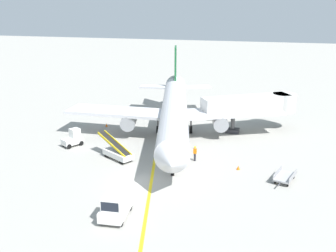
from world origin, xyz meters
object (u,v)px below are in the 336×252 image
Objects in this scene: belt_loader_forward_hold at (117,152)px; baggage_tug_near_wing at (73,138)px; jet_bridge at (255,105)px; pushback_tug at (115,207)px; baggage_cart_loaded at (285,177)px; ground_crew_marshaller at (195,153)px; airliner at (174,111)px; safety_cone_nose_left at (107,125)px; safety_cone_nose_right at (238,168)px.

baggage_tug_near_wing is at bearing 159.46° from belt_loader_forward_hold.
pushback_tug is (-9.37, -26.13, -2.55)m from jet_bridge.
baggage_tug_near_wing is at bearing 171.73° from baggage_cart_loaded.
jet_bridge reaches higher than ground_crew_marshaller.
jet_bridge is 27.87m from pushback_tug.
airliner is 79.46× the size of safety_cone_nose_left.
pushback_tug reaches higher than baggage_cart_loaded.
pushback_tug is 0.98× the size of baggage_cart_loaded.
belt_loader_forward_hold is 17.88m from baggage_cart_loaded.
safety_cone_nose_left and safety_cone_nose_right have the same top height.
airliner is 2.84× the size of jet_bridge.
pushback_tug is at bearing -109.72° from jet_bridge.
pushback_tug is 13.99m from ground_crew_marshaller.
pushback_tug is 1.37× the size of baggage_tug_near_wing.
pushback_tug reaches higher than safety_cone_nose_right.
pushback_tug is at bearing -64.63° from safety_cone_nose_left.
pushback_tug is at bearing -105.69° from ground_crew_marshaller.
belt_loader_forward_hold is at bearing -168.50° from ground_crew_marshaller.
safety_cone_nose_right is at bearing 2.31° from belt_loader_forward_hold.
belt_loader_forward_hold is 8.57m from ground_crew_marshaller.
airliner reaches higher than jet_bridge.
ground_crew_marshaller is at bearing 166.37° from safety_cone_nose_right.
baggage_tug_near_wing is 1.60× the size of ground_crew_marshaller.
baggage_cart_loaded is (13.24, 10.72, -0.53)m from pushback_tug.
ground_crew_marshaller reaches higher than safety_cone_nose_left.
pushback_tug is at bearing -125.05° from safety_cone_nose_right.
belt_loader_forward_hold reaches higher than pushback_tug.
jet_bridge is 27.94× the size of safety_cone_nose_left.
pushback_tug is at bearing -68.59° from belt_loader_forward_hold.
belt_loader_forward_hold is (-13.98, -14.37, -2.77)m from jet_bridge.
safety_cone_nose_left is (-23.91, 11.78, -0.25)m from baggage_cart_loaded.
baggage_tug_near_wing is at bearing 128.50° from pushback_tug.
baggage_cart_loaded is at bearing -18.88° from safety_cone_nose_right.
safety_cone_nose_right is at bearing -27.88° from safety_cone_nose_left.
pushback_tug is (0.44, -20.83, -2.42)m from airliner.
belt_loader_forward_hold is 2.91× the size of ground_crew_marshaller.
belt_loader_forward_hold is (6.76, -2.53, -0.15)m from baggage_tug_near_wing.
baggage_tug_near_wing is at bearing 174.29° from safety_cone_nose_right.
baggage_cart_loaded is 9.86m from ground_crew_marshaller.
airliner is at bearing -9.27° from safety_cone_nose_left.
ground_crew_marshaller is 17.05m from safety_cone_nose_left.
safety_cone_nose_right is at bearing 54.95° from pushback_tug.
ground_crew_marshaller is at bearing 163.78° from baggage_cart_loaded.
airliner is at bearing 143.52° from baggage_cart_loaded.
belt_loader_forward_hold reaches higher than ground_crew_marshaller.
ground_crew_marshaller is at bearing -60.17° from airliner.
safety_cone_nose_left is 1.00× the size of safety_cone_nose_right.
baggage_tug_near_wing is at bearing 176.88° from ground_crew_marshaller.
safety_cone_nose_left is 21.82m from safety_cone_nose_right.
ground_crew_marshaller is (-5.58, -12.66, -2.63)m from jet_bridge.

